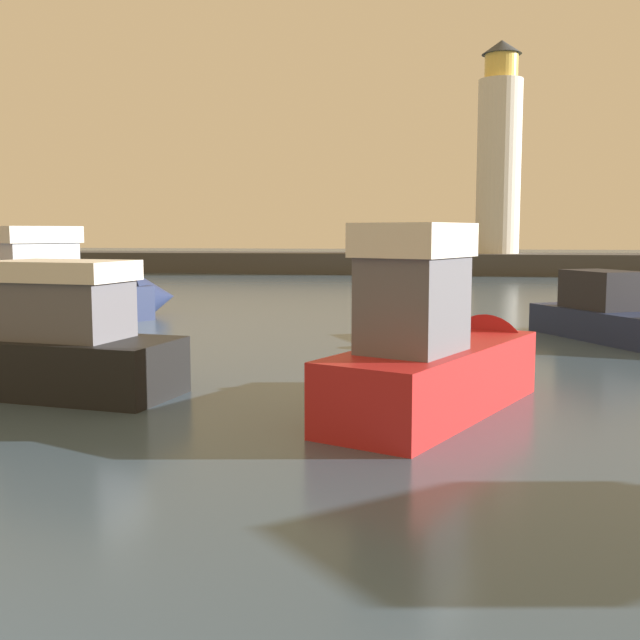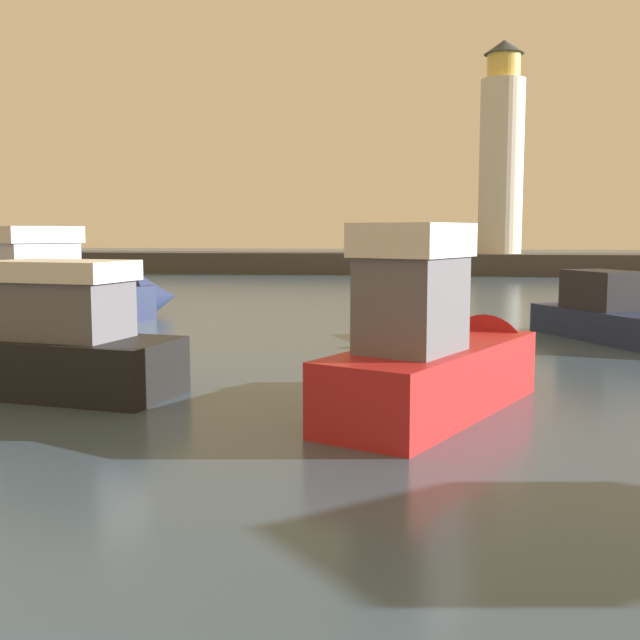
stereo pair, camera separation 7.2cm
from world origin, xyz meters
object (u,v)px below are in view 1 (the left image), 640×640
Objects in this scene: motorboat_1 at (82,295)px; motorboat_4 at (629,320)px; mooring_buoy at (459,331)px; motorboat_0 at (447,353)px; lighthouse at (499,154)px.

motorboat_4 is at bearing -7.48° from motorboat_1.
motorboat_1 is 13.56m from mooring_buoy.
mooring_buoy is at bearing -16.86° from motorboat_1.
motorboat_4 is 5.02m from mooring_buoy.
motorboat_0 is 7.45m from mooring_buoy.
motorboat_1 reaches higher than mooring_buoy.
mooring_buoy is (-4.75, -1.60, -0.19)m from motorboat_4.
lighthouse is 37.23m from motorboat_4.
lighthouse reaches higher than mooring_buoy.
lighthouse is at bearing 85.78° from motorboat_0.
motorboat_4 is at bearing -87.32° from lighthouse.
mooring_buoy is (12.97, -3.93, -0.49)m from motorboat_1.
motorboat_4 is (5.04, 9.02, -0.34)m from motorboat_0.
motorboat_1 is 1.31× the size of motorboat_4.
lighthouse is 38.36m from motorboat_1.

